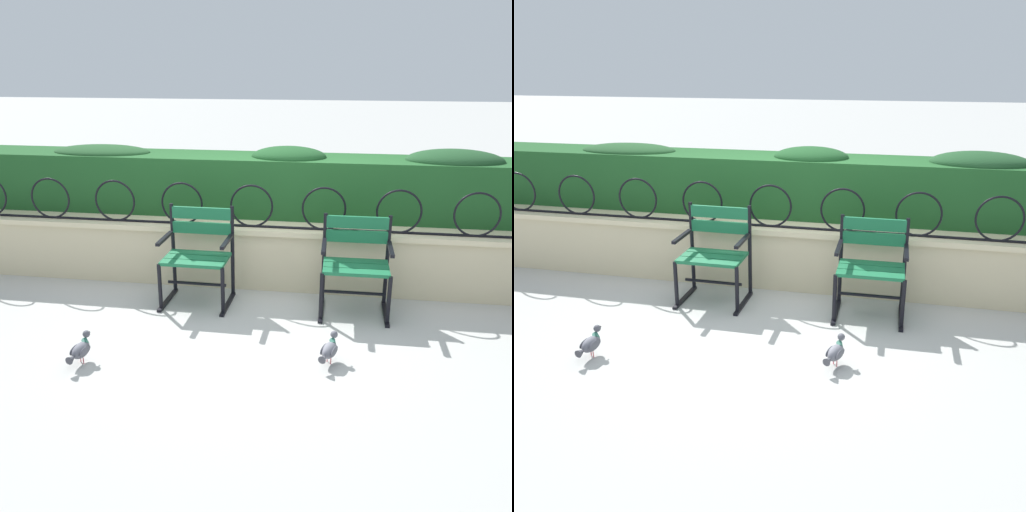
# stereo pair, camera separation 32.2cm
# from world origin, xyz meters

# --- Properties ---
(ground_plane) EXTENTS (60.00, 60.00, 0.00)m
(ground_plane) POSITION_xyz_m (0.00, 0.00, 0.00)
(ground_plane) COLOR #ADADA8
(stone_wall) EXTENTS (7.29, 0.41, 0.62)m
(stone_wall) POSITION_xyz_m (0.00, 0.83, 0.31)
(stone_wall) COLOR beige
(stone_wall) RESTS_ON ground
(iron_arch_fence) EXTENTS (6.75, 0.02, 0.42)m
(iron_arch_fence) POSITION_xyz_m (-0.13, 0.75, 0.81)
(iron_arch_fence) COLOR black
(iron_arch_fence) RESTS_ON stone_wall
(hedge_row) EXTENTS (7.15, 0.65, 0.71)m
(hedge_row) POSITION_xyz_m (0.02, 1.33, 0.95)
(hedge_row) COLOR #1E5123
(hedge_row) RESTS_ON stone_wall
(park_chair_left) EXTENTS (0.62, 0.53, 0.89)m
(park_chair_left) POSITION_xyz_m (-0.58, 0.34, 0.47)
(park_chair_left) COLOR #19663D
(park_chair_left) RESTS_ON ground
(park_chair_right) EXTENTS (0.61, 0.52, 0.85)m
(park_chair_right) POSITION_xyz_m (0.86, 0.34, 0.46)
(park_chair_right) COLOR #19663D
(park_chair_right) RESTS_ON ground
(pigeon_near_chairs) EXTENTS (0.16, 0.29, 0.22)m
(pigeon_near_chairs) POSITION_xyz_m (0.67, -0.65, 0.11)
(pigeon_near_chairs) COLOR slate
(pigeon_near_chairs) RESTS_ON ground
(pigeon_far_side) EXTENTS (0.12, 0.29, 0.22)m
(pigeon_far_side) POSITION_xyz_m (-1.15, -0.94, 0.11)
(pigeon_far_side) COLOR #5B5B66
(pigeon_far_side) RESTS_ON ground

